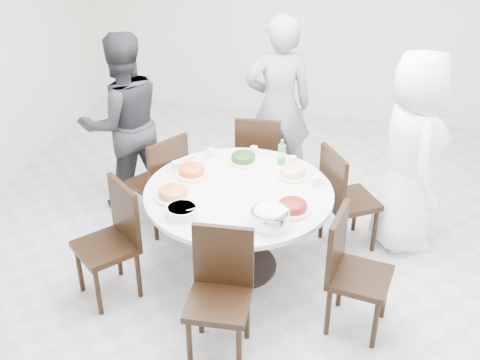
% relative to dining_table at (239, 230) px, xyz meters
% --- Properties ---
extents(floor, '(6.00, 6.00, 0.01)m').
position_rel_dining_table_xyz_m(floor, '(0.33, 0.31, -0.38)').
color(floor, silver).
rests_on(floor, ground).
extents(wall_back, '(6.00, 0.01, 2.80)m').
position_rel_dining_table_xyz_m(wall_back, '(0.33, 3.31, 1.02)').
color(wall_back, white).
rests_on(wall_back, ground).
extents(dining_table, '(1.50, 1.50, 0.75)m').
position_rel_dining_table_xyz_m(dining_table, '(0.00, 0.00, 0.00)').
color(dining_table, white).
rests_on(dining_table, floor).
extents(chair_ne, '(0.58, 0.58, 0.95)m').
position_rel_dining_table_xyz_m(chair_ne, '(0.87, 0.52, 0.10)').
color(chair_ne, black).
rests_on(chair_ne, floor).
extents(chair_n, '(0.44, 0.44, 0.95)m').
position_rel_dining_table_xyz_m(chair_n, '(-0.03, 1.11, 0.10)').
color(chair_n, black).
rests_on(chair_n, floor).
extents(chair_nw, '(0.58, 0.58, 0.95)m').
position_rel_dining_table_xyz_m(chair_nw, '(-0.86, 0.46, 0.10)').
color(chair_nw, black).
rests_on(chair_nw, floor).
extents(chair_sw, '(0.59, 0.59, 0.95)m').
position_rel_dining_table_xyz_m(chair_sw, '(-0.92, -0.55, 0.10)').
color(chair_sw, black).
rests_on(chair_sw, floor).
extents(chair_s, '(0.44, 0.44, 0.95)m').
position_rel_dining_table_xyz_m(chair_s, '(0.07, -0.98, 0.10)').
color(chair_s, black).
rests_on(chair_s, floor).
extents(chair_se, '(0.49, 0.49, 0.95)m').
position_rel_dining_table_xyz_m(chair_se, '(1.00, -0.51, 0.10)').
color(chair_se, black).
rests_on(chair_se, floor).
extents(diner_right, '(0.74, 0.97, 1.77)m').
position_rel_dining_table_xyz_m(diner_right, '(1.33, 0.69, 0.51)').
color(diner_right, white).
rests_on(diner_right, floor).
extents(diner_middle, '(0.76, 0.63, 1.80)m').
position_rel_dining_table_xyz_m(diner_middle, '(0.09, 1.38, 0.53)').
color(diner_middle, black).
rests_on(diner_middle, floor).
extents(diner_left, '(1.06, 1.03, 1.72)m').
position_rel_dining_table_xyz_m(diner_left, '(-1.27, 0.79, 0.49)').
color(diner_left, black).
rests_on(diner_left, floor).
extents(dish_greens, '(0.26, 0.26, 0.07)m').
position_rel_dining_table_xyz_m(dish_greens, '(-0.06, 0.47, 0.41)').
color(dish_greens, white).
rests_on(dish_greens, dining_table).
extents(dish_pale, '(0.26, 0.26, 0.07)m').
position_rel_dining_table_xyz_m(dish_pale, '(0.38, 0.32, 0.41)').
color(dish_pale, white).
rests_on(dish_pale, dining_table).
extents(dish_orange, '(0.27, 0.27, 0.07)m').
position_rel_dining_table_xyz_m(dish_orange, '(-0.43, 0.16, 0.41)').
color(dish_orange, white).
rests_on(dish_orange, dining_table).
extents(dish_redbrown, '(0.28, 0.28, 0.07)m').
position_rel_dining_table_xyz_m(dish_redbrown, '(0.46, -0.20, 0.41)').
color(dish_redbrown, white).
rests_on(dish_redbrown, dining_table).
extents(dish_tofu, '(0.29, 0.29, 0.08)m').
position_rel_dining_table_xyz_m(dish_tofu, '(-0.47, -0.21, 0.41)').
color(dish_tofu, white).
rests_on(dish_tofu, dining_table).
extents(rice_bowl, '(0.28, 0.28, 0.12)m').
position_rel_dining_table_xyz_m(rice_bowl, '(0.32, -0.42, 0.44)').
color(rice_bowl, silver).
rests_on(rice_bowl, dining_table).
extents(soup_bowl, '(0.23, 0.23, 0.07)m').
position_rel_dining_table_xyz_m(soup_bowl, '(-0.33, -0.43, 0.41)').
color(soup_bowl, white).
rests_on(soup_bowl, dining_table).
extents(beverage_bottle, '(0.07, 0.07, 0.23)m').
position_rel_dining_table_xyz_m(beverage_bottle, '(0.26, 0.52, 0.49)').
color(beverage_bottle, '#327F40').
rests_on(beverage_bottle, dining_table).
extents(tea_cups, '(0.07, 0.07, 0.08)m').
position_rel_dining_table_xyz_m(tea_cups, '(-0.00, 0.58, 0.42)').
color(tea_cups, white).
rests_on(tea_cups, dining_table).
extents(chopsticks, '(0.24, 0.04, 0.01)m').
position_rel_dining_table_xyz_m(chopsticks, '(-0.03, 0.68, 0.38)').
color(chopsticks, tan).
rests_on(chopsticks, dining_table).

